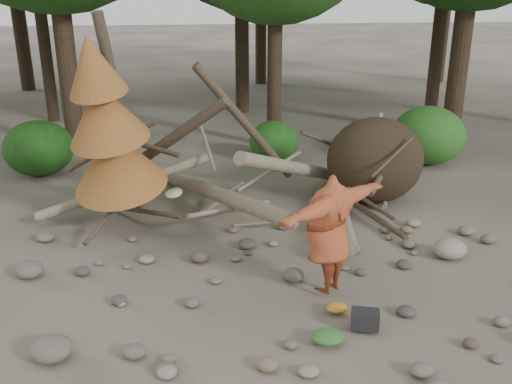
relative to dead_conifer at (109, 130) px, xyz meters
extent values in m
plane|color=#514C44|center=(3.12, -3.37, -2.11)|extent=(120.00, 120.00, 0.00)
ellipsoid|color=#332619|center=(5.72, 0.93, -1.12)|extent=(2.20, 1.87, 1.98)
cylinder|color=gray|center=(2.12, 0.33, -1.56)|extent=(2.61, 5.11, 1.08)
cylinder|color=gray|center=(3.92, 0.83, -1.21)|extent=(3.18, 3.71, 1.90)
cylinder|color=brown|center=(0.92, 1.23, -0.71)|extent=(3.08, 1.91, 2.49)
cylinder|color=gray|center=(4.72, 0.13, -1.76)|extent=(1.13, 4.98, 0.43)
cylinder|color=brown|center=(2.82, 1.43, -0.31)|extent=(2.39, 1.03, 2.89)
cylinder|color=gray|center=(0.12, 0.63, -1.41)|extent=(3.71, 0.86, 1.20)
cylinder|color=#4C3F30|center=(0.62, 0.13, -1.81)|extent=(1.52, 1.70, 0.49)
cylinder|color=gray|center=(3.32, 1.03, -1.31)|extent=(1.57, 0.85, 0.69)
cylinder|color=#4C3F30|center=(4.92, 1.53, -0.91)|extent=(1.92, 1.25, 1.10)
cylinder|color=gray|center=(1.92, 0.83, -0.61)|extent=(0.37, 1.42, 0.85)
cylinder|color=#4C3F30|center=(5.32, -0.17, -1.96)|extent=(0.79, 2.54, 0.12)
cylinder|color=gray|center=(2.32, -0.27, -1.66)|extent=(1.78, 1.11, 0.29)
cylinder|color=#4C3F30|center=(0.22, 0.43, 0.09)|extent=(0.67, 1.13, 4.35)
cone|color=brown|center=(0.06, 0.12, -0.61)|extent=(2.06, 2.13, 1.86)
cone|color=brown|center=(-0.05, -0.09, 0.39)|extent=(1.71, 1.78, 1.65)
cone|color=brown|center=(-0.14, -0.28, 1.29)|extent=(1.23, 1.30, 1.41)
cylinder|color=#38281C|center=(4.12, 5.83, 1.46)|extent=(0.44, 0.44, 7.14)
cylinder|color=#38281C|center=(-3.38, 10.13, 1.67)|extent=(0.42, 0.42, 7.56)
cylinder|color=#38281C|center=(11.12, 10.43, 1.95)|extent=(0.50, 0.50, 8.12)
cylinder|color=#38281C|center=(14.12, 16.63, 1.81)|extent=(0.46, 0.46, 7.84)
ellipsoid|color=#1A4913|center=(-2.38, 3.83, -1.39)|extent=(1.80, 1.80, 1.44)
ellipsoid|color=#245C1A|center=(3.92, 4.43, -1.55)|extent=(1.40, 1.40, 1.12)
ellipsoid|color=#2D6D22|center=(8.12, 3.63, -1.31)|extent=(2.00, 2.00, 1.60)
imported|color=#A34524|center=(3.69, -3.03, -1.03)|extent=(2.35, 2.02, 1.99)
cylinder|color=tan|center=(1.29, -2.74, -0.34)|extent=(0.29, 0.30, 0.11)
cube|color=black|center=(4.01, -4.13, -1.98)|extent=(0.46, 0.37, 0.27)
ellipsoid|color=#306C2B|center=(3.39, -4.41, -2.03)|extent=(0.46, 0.38, 0.17)
ellipsoid|color=#C07C20|center=(3.72, -3.65, -2.05)|extent=(0.34, 0.28, 0.12)
ellipsoid|color=#625C52|center=(-0.41, -4.30, -1.94)|extent=(0.58, 0.52, 0.35)
ellipsoid|color=gray|center=(6.26, -2.03, -1.93)|extent=(0.62, 0.55, 0.37)
ellipsoid|color=#615A51|center=(-1.29, -1.90, -1.96)|extent=(0.49, 0.44, 0.30)
camera|label=1|loc=(1.60, -11.04, 2.75)|focal=40.00mm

